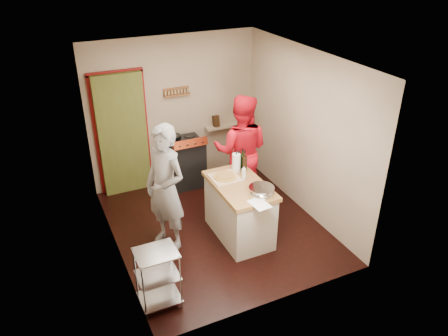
{
  "coord_description": "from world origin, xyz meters",
  "views": [
    {
      "loc": [
        -2.24,
        -5.11,
        3.97
      ],
      "look_at": [
        0.14,
        0.0,
        0.99
      ],
      "focal_mm": 35.0,
      "sensor_mm": 36.0,
      "label": 1
    }
  ],
  "objects": [
    {
      "name": "left_wall",
      "position": [
        -1.5,
        0.0,
        1.3
      ],
      "size": [
        0.04,
        3.5,
        2.6
      ],
      "primitive_type": "cube",
      "color": "tan",
      "rests_on": "ground"
    },
    {
      "name": "back_wall",
      "position": [
        -0.64,
        1.78,
        1.13
      ],
      "size": [
        3.0,
        0.44,
        2.6
      ],
      "color": "tan",
      "rests_on": "ground"
    },
    {
      "name": "person_stripe",
      "position": [
        -0.79,
        -0.11,
        0.93
      ],
      "size": [
        0.7,
        0.8,
        1.85
      ],
      "primitive_type": "imported",
      "rotation": [
        0.0,
        0.0,
        -1.11
      ],
      "color": "#A6A7AB",
      "rests_on": "ground"
    },
    {
      "name": "person_red",
      "position": [
        0.68,
        0.5,
        0.94
      ],
      "size": [
        1.15,
        1.08,
        1.87
      ],
      "primitive_type": "imported",
      "rotation": [
        0.0,
        0.0,
        2.58
      ],
      "color": "red",
      "rests_on": "ground"
    },
    {
      "name": "right_wall",
      "position": [
        1.5,
        0.0,
        1.3
      ],
      "size": [
        0.04,
        3.5,
        2.6
      ],
      "primitive_type": "cube",
      "color": "tan",
      "rests_on": "ground"
    },
    {
      "name": "stove",
      "position": [
        0.05,
        1.42,
        0.45
      ],
      "size": [
        0.6,
        0.63,
        1.0
      ],
      "color": "black",
      "rests_on": "ground"
    },
    {
      "name": "floor",
      "position": [
        0.0,
        0.0,
        0.0
      ],
      "size": [
        3.5,
        3.5,
        0.0
      ],
      "primitive_type": "plane",
      "color": "black",
      "rests_on": "ground"
    },
    {
      "name": "wire_shelving",
      "position": [
        -1.28,
        -1.2,
        0.44
      ],
      "size": [
        0.48,
        0.4,
        0.8
      ],
      "color": "silver",
      "rests_on": "ground"
    },
    {
      "name": "ceiling",
      "position": [
        0.0,
        0.0,
        2.61
      ],
      "size": [
        3.0,
        3.5,
        0.02
      ],
      "primitive_type": "cube",
      "color": "white",
      "rests_on": "back_wall"
    },
    {
      "name": "island",
      "position": [
        0.22,
        -0.36,
        0.47
      ],
      "size": [
        0.69,
        1.32,
        1.19
      ],
      "color": "beige",
      "rests_on": "ground"
    }
  ]
}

